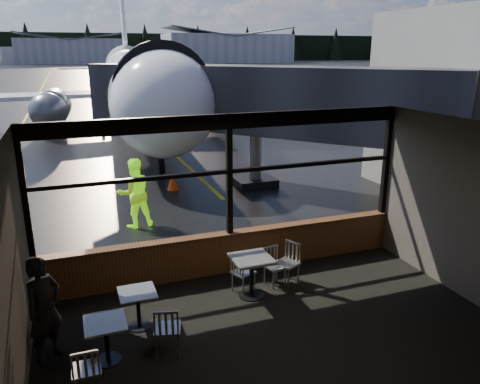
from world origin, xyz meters
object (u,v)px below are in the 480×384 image
cafe_table_near (252,277)px  ground_crew (134,193)px  cafe_table_left (107,342)px  passenger (44,309)px  chair_near_e (287,264)px  chair_near_w (243,273)px  chair_mid_s (167,329)px  airliner (135,39)px  cone_nose (172,182)px  cafe_table_mid (138,309)px  chair_near_n (275,267)px  chair_left_s (86,370)px  jet_bridge (277,125)px

cafe_table_near → ground_crew: size_ratio=0.44×
cafe_table_left → passenger: (-0.86, 0.40, 0.53)m
cafe_table_near → chair_near_e: bearing=15.8°
chair_near_w → ground_crew: (-1.52, 4.52, 0.56)m
cafe_table_near → chair_mid_s: (-1.94, -1.23, 0.02)m
airliner → chair_near_w: (-1.20, -21.83, -4.96)m
cafe_table_left → cone_nose: bearing=71.7°
cafe_table_mid → chair_near_e: 3.22m
cafe_table_left → chair_near_e: 4.02m
chair_near_n → ground_crew: ground_crew is taller
passenger → cone_nose: bearing=22.5°
chair_left_s → chair_mid_s: bearing=24.9°
chair_near_w → ground_crew: size_ratio=0.43×
airliner → passenger: (-4.86, -22.80, -4.49)m
airliner → chair_near_n: 22.36m
airliner → ground_crew: 18.07m
cafe_table_near → chair_near_e: 0.93m
chair_near_n → chair_left_s: bearing=18.0°
chair_near_n → chair_mid_s: 2.99m
cafe_table_mid → ground_crew: bearing=82.4°
airliner → chair_near_n: (-0.48, -21.80, -4.96)m
cafe_table_mid → passenger: (-1.47, -0.40, 0.53)m
chair_mid_s → ground_crew: size_ratio=0.45×
cafe_table_near → passenger: size_ratio=0.48×
cafe_table_left → cone_nose: (3.01, 9.07, -0.06)m
chair_near_n → cone_nose: (-0.51, 7.67, -0.13)m
cafe_table_near → chair_mid_s: size_ratio=0.96×
cafe_table_mid → passenger: passenger is taller
chair_near_e → ground_crew: (-2.49, 4.51, 0.52)m
chair_near_n → passenger: (-4.38, -1.00, 0.47)m
cafe_table_near → airliner: bearing=87.1°
chair_near_e → passenger: (-4.64, -0.98, 0.43)m
passenger → ground_crew: (2.15, 5.49, 0.09)m
chair_near_n → cafe_table_near: bearing=13.0°
jet_bridge → chair_left_s: size_ratio=12.55×
chair_left_s → passenger: passenger is taller
jet_bridge → ground_crew: 5.67m
chair_left_s → cone_nose: size_ratio=1.47×
chair_near_w → cone_nose: size_ratio=1.45×
passenger → ground_crew: bearing=25.2°
cafe_table_near → chair_left_s: size_ratio=1.00×
chair_near_e → chair_mid_s: chair_near_e is taller
airliner → ground_crew: bearing=-94.4°
airliner → chair_left_s: (-4.33, -23.89, -4.95)m
airliner → jet_bridge: size_ratio=3.33×
chair_left_s → passenger: (-0.53, 1.09, 0.46)m
airliner → chair_mid_s: (-3.05, -23.31, -4.93)m
cafe_table_near → passenger: bearing=-169.0°
jet_bridge → cone_nose: size_ratio=18.47×
cafe_table_near → chair_left_s: bearing=-150.5°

